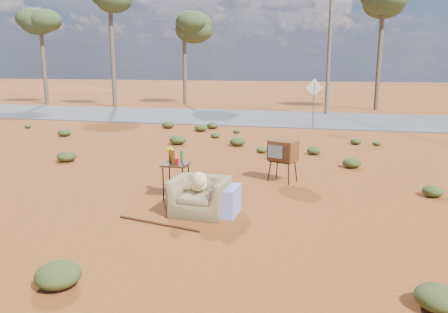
# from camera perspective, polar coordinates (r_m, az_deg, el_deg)

# --- Properties ---
(ground) EXTENTS (140.00, 140.00, 0.00)m
(ground) POSITION_cam_1_polar(r_m,az_deg,el_deg) (8.82, -1.96, -6.53)
(ground) COLOR brown
(ground) RESTS_ON ground
(highway) EXTENTS (140.00, 7.00, 0.04)m
(highway) POSITION_cam_1_polar(r_m,az_deg,el_deg) (23.33, 8.14, 4.94)
(highway) COLOR #565659
(highway) RESTS_ON ground
(dirt_mound) EXTENTS (26.00, 18.00, 2.00)m
(dirt_mound) POSITION_cam_1_polar(r_m,az_deg,el_deg) (53.10, -23.87, 7.85)
(dirt_mound) COLOR brown
(dirt_mound) RESTS_ON ground
(armchair) EXTENTS (1.26, 0.79, 0.92)m
(armchair) POSITION_cam_1_polar(r_m,az_deg,el_deg) (8.31, -2.51, -4.62)
(armchair) COLOR olive
(armchair) RESTS_ON ground
(tv_unit) EXTENTS (0.76, 0.69, 1.01)m
(tv_unit) POSITION_cam_1_polar(r_m,az_deg,el_deg) (10.61, 7.72, 0.70)
(tv_unit) COLOR black
(tv_unit) RESTS_ON ground
(side_table) EXTENTS (0.55, 0.55, 1.06)m
(side_table) POSITION_cam_1_polar(r_m,az_deg,el_deg) (9.25, -6.49, -0.69)
(side_table) COLOR #3B2615
(side_table) RESTS_ON ground
(rusty_bar) EXTENTS (1.66, 0.40, 0.04)m
(rusty_bar) POSITION_cam_1_polar(r_m,az_deg,el_deg) (7.93, -8.56, -8.65)
(rusty_bar) COLOR #492713
(rusty_bar) RESTS_ON ground
(road_sign) EXTENTS (0.78, 0.06, 2.19)m
(road_sign) POSITION_cam_1_polar(r_m,az_deg,el_deg) (20.11, 11.68, 7.96)
(road_sign) COLOR brown
(road_sign) RESTS_ON ground
(eucalyptus_far_left) EXTENTS (3.20, 3.20, 7.10)m
(eucalyptus_far_left) POSITION_cam_1_polar(r_m,az_deg,el_deg) (34.77, -22.88, 16.17)
(eucalyptus_far_left) COLOR brown
(eucalyptus_far_left) RESTS_ON ground
(eucalyptus_left) EXTENTS (3.20, 3.20, 8.10)m
(eucalyptus_left) POSITION_cam_1_polar(r_m,az_deg,el_deg) (30.88, -14.70, 19.19)
(eucalyptus_left) COLOR brown
(eucalyptus_left) RESTS_ON ground
(eucalyptus_near_left) EXTENTS (3.20, 3.20, 6.60)m
(eucalyptus_near_left) POSITION_cam_1_polar(r_m,az_deg,el_deg) (31.88, -5.25, 16.61)
(eucalyptus_near_left) COLOR brown
(eucalyptus_near_left) RESTS_ON ground
(eucalyptus_center) EXTENTS (3.20, 3.20, 7.60)m
(eucalyptus_center) POSITION_cam_1_polar(r_m,az_deg,el_deg) (29.41, 20.08, 18.30)
(eucalyptus_center) COLOR brown
(eucalyptus_center) RESTS_ON ground
(utility_pole_center) EXTENTS (1.40, 0.20, 8.00)m
(utility_pole_center) POSITION_cam_1_polar(r_m,az_deg,el_deg) (25.59, 13.62, 14.59)
(utility_pole_center) COLOR brown
(utility_pole_center) RESTS_ON ground
(scrub_patch) EXTENTS (17.49, 8.07, 0.33)m
(scrub_patch) POSITION_cam_1_polar(r_m,az_deg,el_deg) (13.12, -0.20, 0.24)
(scrub_patch) COLOR #434B21
(scrub_patch) RESTS_ON ground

